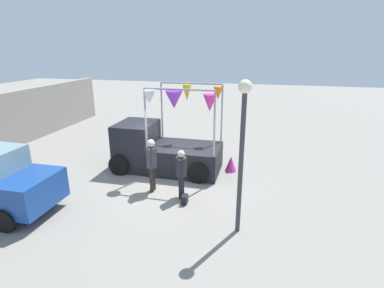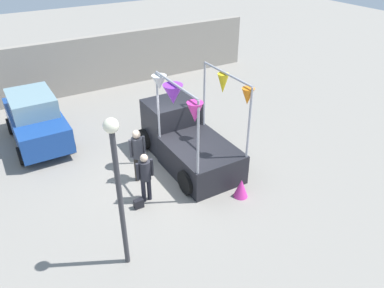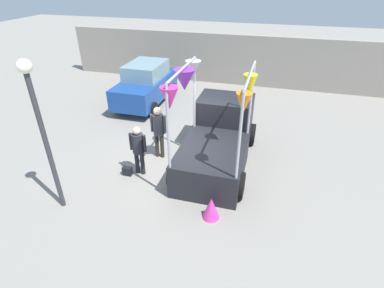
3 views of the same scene
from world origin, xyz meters
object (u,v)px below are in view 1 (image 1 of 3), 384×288
Objects in this scene: vendor_truck at (160,148)px; street_lamp at (242,138)px; person_vendor at (152,160)px; person_customer at (181,170)px; handbag at (185,199)px; folded_kite_bundle_magenta at (231,164)px.

vendor_truck is 5.15m from street_lamp.
street_lamp reaches higher than person_vendor.
handbag is at bearing -150.26° from person_customer.
person_customer is 0.41× the size of street_lamp.
handbag is at bearing 58.48° from street_lamp.
vendor_truck is 2.57m from person_customer.
folded_kite_bundle_magenta is (2.28, -2.35, -0.79)m from person_vendor.
person_customer is 5.71× the size of handbag.
person_customer is (-2.13, -1.44, 0.09)m from vendor_truck.
folded_kite_bundle_magenta is at bearing -45.84° from person_vendor.
vendor_truck reaches higher than handbag.
person_customer reaches higher than handbag.
person_customer is at bearing -102.68° from person_vendor.
person_customer is at bearing 53.79° from street_lamp.
folded_kite_bundle_magenta is (2.87, -1.08, 0.16)m from handbag.
folded_kite_bundle_magenta is at bearing -81.94° from vendor_truck.
folded_kite_bundle_magenta is at bearing 9.09° from street_lamp.
folded_kite_bundle_magenta is at bearing -20.72° from handbag.
person_customer is at bearing -145.97° from vendor_truck.
handbag is 0.47× the size of folded_kite_bundle_magenta.
street_lamp is (-1.64, -2.97, 1.46)m from person_vendor.
folded_kite_bundle_magenta is at bearing -27.04° from person_customer.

